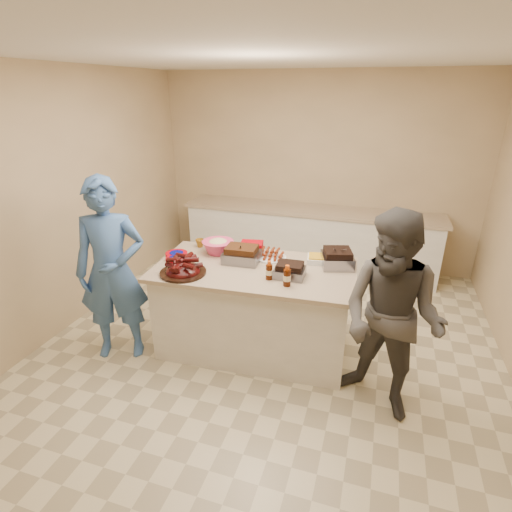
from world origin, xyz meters
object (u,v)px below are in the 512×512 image
(bbq_bottle_b, at_px, (287,286))
(plastic_cup, at_px, (200,247))
(guest_gray, at_px, (378,405))
(coleslaw_bowl, at_px, (218,253))
(bbq_bottle_a, at_px, (269,279))
(roasting_pan, at_px, (337,266))
(rib_platter, at_px, (183,273))
(guest_blue, at_px, (124,350))
(mustard_bottle, at_px, (255,257))
(island, at_px, (255,346))

(bbq_bottle_b, distance_m, plastic_cup, 1.25)
(plastic_cup, relative_size, guest_gray, 0.05)
(coleslaw_bowl, xyz_separation_m, bbq_bottle_a, (0.66, -0.43, 0.00))
(roasting_pan, height_order, bbq_bottle_b, bbq_bottle_b)
(rib_platter, height_order, guest_gray, rib_platter)
(roasting_pan, distance_m, plastic_cup, 1.46)
(guest_blue, bearing_deg, bbq_bottle_a, -12.08)
(coleslaw_bowl, bearing_deg, mustard_bottle, 3.15)
(island, distance_m, bbq_bottle_a, 0.94)
(island, relative_size, mustard_bottle, 14.65)
(island, xyz_separation_m, rib_platter, (-0.58, -0.32, 0.89))
(bbq_bottle_b, relative_size, mustard_bottle, 1.48)
(mustard_bottle, distance_m, plastic_cup, 0.64)
(roasting_pan, height_order, bbq_bottle_a, bbq_bottle_a)
(rib_platter, xyz_separation_m, guest_gray, (1.83, -0.15, -0.89))
(roasting_pan, bearing_deg, island, -175.78)
(rib_platter, height_order, bbq_bottle_b, bbq_bottle_b)
(rib_platter, height_order, roasting_pan, rib_platter)
(guest_gray, bearing_deg, island, -173.61)
(coleslaw_bowl, distance_m, guest_blue, 1.38)
(island, relative_size, plastic_cup, 20.43)
(island, height_order, coleslaw_bowl, coleslaw_bowl)
(guest_blue, bearing_deg, coleslaw_bowl, 19.29)
(roasting_pan, xyz_separation_m, bbq_bottle_b, (-0.36, -0.54, 0.00))
(roasting_pan, height_order, coleslaw_bowl, coleslaw_bowl)
(mustard_bottle, bearing_deg, bbq_bottle_a, -58.48)
(bbq_bottle_b, bearing_deg, plastic_cup, 151.14)
(island, height_order, guest_gray, island)
(roasting_pan, xyz_separation_m, plastic_cup, (-1.46, 0.06, 0.00))
(bbq_bottle_a, distance_m, guest_gray, 1.40)
(coleslaw_bowl, relative_size, guest_gray, 0.19)
(coleslaw_bowl, distance_m, bbq_bottle_a, 0.79)
(guest_gray, bearing_deg, bbq_bottle_b, -166.01)
(mustard_bottle, bearing_deg, plastic_cup, 173.04)
(mustard_bottle, bearing_deg, island, -73.19)
(mustard_bottle, bearing_deg, roasting_pan, 1.00)
(roasting_pan, xyz_separation_m, guest_blue, (-1.98, -0.74, -0.89))
(coleslaw_bowl, bearing_deg, bbq_bottle_a, -32.84)
(island, xyz_separation_m, coleslaw_bowl, (-0.47, 0.24, 0.89))
(rib_platter, distance_m, roasting_pan, 1.45)
(bbq_bottle_a, height_order, guest_blue, bbq_bottle_a)
(mustard_bottle, relative_size, guest_gray, 0.08)
(roasting_pan, distance_m, bbq_bottle_a, 0.71)
(island, xyz_separation_m, guest_gray, (1.24, -0.47, 0.00))
(plastic_cup, relative_size, guest_blue, 0.05)
(island, distance_m, guest_blue, 1.33)
(bbq_bottle_a, xyz_separation_m, guest_blue, (-1.44, -0.27, -0.89))
(bbq_bottle_b, relative_size, guest_blue, 0.11)
(rib_platter, xyz_separation_m, coleslaw_bowl, (0.12, 0.55, -0.00))
(bbq_bottle_b, xyz_separation_m, guest_gray, (0.87, -0.20, -0.89))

